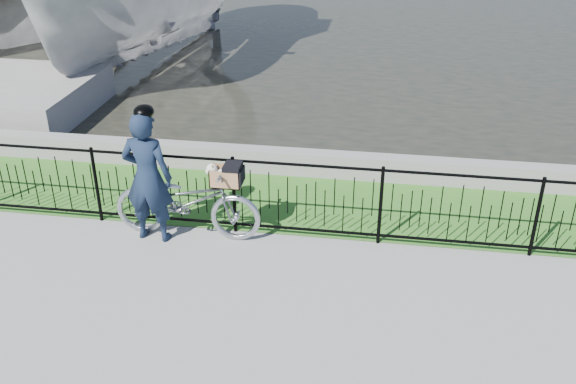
# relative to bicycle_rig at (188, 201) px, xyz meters

# --- Properties ---
(ground) EXTENTS (120.00, 120.00, 0.00)m
(ground) POSITION_rel_bicycle_rig_xyz_m (1.60, -1.40, -0.55)
(ground) COLOR gray
(ground) RESTS_ON ground
(grass_strip) EXTENTS (60.00, 2.00, 0.01)m
(grass_strip) POSITION_rel_bicycle_rig_xyz_m (1.60, 1.20, -0.54)
(grass_strip) COLOR #356D22
(grass_strip) RESTS_ON ground
(quay_wall) EXTENTS (60.00, 0.30, 0.40)m
(quay_wall) POSITION_rel_bicycle_rig_xyz_m (1.60, 2.20, -0.35)
(quay_wall) COLOR gray
(quay_wall) RESTS_ON ground
(fence) EXTENTS (14.00, 0.06, 1.15)m
(fence) POSITION_rel_bicycle_rig_xyz_m (1.60, 0.20, 0.03)
(fence) COLOR black
(fence) RESTS_ON ground
(bicycle_rig) EXTENTS (2.05, 0.71, 1.16)m
(bicycle_rig) POSITION_rel_bicycle_rig_xyz_m (0.00, 0.00, 0.00)
(bicycle_rig) COLOR #A3A7AE
(bicycle_rig) RESTS_ON ground
(cyclist) EXTENTS (0.70, 0.48, 1.93)m
(cyclist) POSITION_rel_bicycle_rig_xyz_m (-0.48, -0.13, 0.40)
(cyclist) COLOR #121E33
(cyclist) RESTS_ON ground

